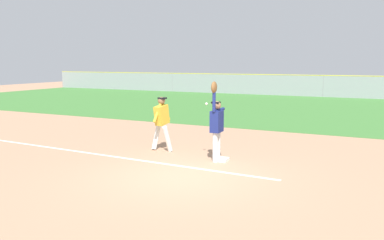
{
  "coord_description": "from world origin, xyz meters",
  "views": [
    {
      "loc": [
        4.37,
        -8.51,
        2.81
      ],
      "look_at": [
        -0.84,
        2.25,
        1.05
      ],
      "focal_mm": 37.14,
      "sensor_mm": 36.0,
      "label": 1
    }
  ],
  "objects_px": {
    "first_base": "(221,159)",
    "parked_car_tan": "(253,85)",
    "fielder": "(216,123)",
    "parked_car_blue": "(377,88)",
    "parked_car_black": "(206,84)",
    "runner": "(162,120)",
    "baseball": "(207,104)",
    "parked_car_white": "(306,86)"
  },
  "relations": [
    {
      "from": "first_base",
      "to": "parked_car_tan",
      "type": "distance_m",
      "value": 26.31
    },
    {
      "from": "fielder",
      "to": "parked_car_blue",
      "type": "height_order",
      "value": "fielder"
    },
    {
      "from": "first_base",
      "to": "parked_car_black",
      "type": "relative_size",
      "value": 0.08
    },
    {
      "from": "first_base",
      "to": "runner",
      "type": "bearing_deg",
      "value": 170.04
    },
    {
      "from": "fielder",
      "to": "baseball",
      "type": "relative_size",
      "value": 30.81
    },
    {
      "from": "baseball",
      "to": "parked_car_tan",
      "type": "xyz_separation_m",
      "value": [
        -6.37,
        25.35,
        -0.94
      ]
    },
    {
      "from": "fielder",
      "to": "parked_car_black",
      "type": "distance_m",
      "value": 27.84
    },
    {
      "from": "runner",
      "to": "parked_car_tan",
      "type": "distance_m",
      "value": 25.45
    },
    {
      "from": "fielder",
      "to": "parked_car_tan",
      "type": "xyz_separation_m",
      "value": [
        -6.77,
        25.54,
        -0.45
      ]
    },
    {
      "from": "first_base",
      "to": "parked_car_blue",
      "type": "relative_size",
      "value": 0.09
    },
    {
      "from": "fielder",
      "to": "first_base",
      "type": "bearing_deg",
      "value": -123.83
    },
    {
      "from": "runner",
      "to": "first_base",
      "type": "bearing_deg",
      "value": -2.61
    },
    {
      "from": "parked_car_tan",
      "to": "fielder",
      "type": "bearing_deg",
      "value": -74.24
    },
    {
      "from": "parked_car_tan",
      "to": "parked_car_white",
      "type": "distance_m",
      "value": 4.77
    },
    {
      "from": "baseball",
      "to": "parked_car_blue",
      "type": "relative_size",
      "value": 0.02
    },
    {
      "from": "fielder",
      "to": "parked_car_black",
      "type": "relative_size",
      "value": 0.5
    },
    {
      "from": "first_base",
      "to": "parked_car_blue",
      "type": "height_order",
      "value": "parked_car_blue"
    },
    {
      "from": "fielder",
      "to": "runner",
      "type": "distance_m",
      "value": 2.15
    },
    {
      "from": "first_base",
      "to": "parked_car_tan",
      "type": "height_order",
      "value": "parked_car_tan"
    },
    {
      "from": "fielder",
      "to": "parked_car_white",
      "type": "xyz_separation_m",
      "value": [
        -2.0,
        25.67,
        -0.45
      ]
    },
    {
      "from": "baseball",
      "to": "parked_car_tan",
      "type": "height_order",
      "value": "baseball"
    },
    {
      "from": "runner",
      "to": "parked_car_tan",
      "type": "xyz_separation_m",
      "value": [
        -4.69,
        25.01,
        -0.32
      ]
    },
    {
      "from": "fielder",
      "to": "runner",
      "type": "height_order",
      "value": "fielder"
    },
    {
      "from": "baseball",
      "to": "fielder",
      "type": "bearing_deg",
      "value": -26.52
    },
    {
      "from": "runner",
      "to": "baseball",
      "type": "relative_size",
      "value": 23.24
    },
    {
      "from": "parked_car_blue",
      "to": "parked_car_white",
      "type": "bearing_deg",
      "value": -179.64
    },
    {
      "from": "baseball",
      "to": "parked_car_black",
      "type": "bearing_deg",
      "value": 113.77
    },
    {
      "from": "runner",
      "to": "parked_car_white",
      "type": "height_order",
      "value": "runner"
    },
    {
      "from": "first_base",
      "to": "fielder",
      "type": "height_order",
      "value": "fielder"
    },
    {
      "from": "fielder",
      "to": "parked_car_white",
      "type": "distance_m",
      "value": 25.75
    },
    {
      "from": "first_base",
      "to": "runner",
      "type": "distance_m",
      "value": 2.41
    },
    {
      "from": "parked_car_black",
      "to": "parked_car_blue",
      "type": "height_order",
      "value": "same"
    },
    {
      "from": "fielder",
      "to": "parked_car_blue",
      "type": "bearing_deg",
      "value": -99.04
    },
    {
      "from": "parked_car_black",
      "to": "fielder",
      "type": "bearing_deg",
      "value": -61.55
    },
    {
      "from": "parked_car_black",
      "to": "parked_car_blue",
      "type": "xyz_separation_m",
      "value": [
        15.13,
        0.27,
        0.0
      ]
    },
    {
      "from": "first_base",
      "to": "fielder",
      "type": "relative_size",
      "value": 0.17
    },
    {
      "from": "parked_car_black",
      "to": "parked_car_blue",
      "type": "bearing_deg",
      "value": 5.14
    },
    {
      "from": "parked_car_white",
      "to": "fielder",
      "type": "bearing_deg",
      "value": -89.55
    },
    {
      "from": "parked_car_tan",
      "to": "parked_car_blue",
      "type": "relative_size",
      "value": 1.0
    },
    {
      "from": "baseball",
      "to": "parked_car_blue",
      "type": "bearing_deg",
      "value": 80.98
    },
    {
      "from": "first_base",
      "to": "baseball",
      "type": "relative_size",
      "value": 5.14
    },
    {
      "from": "first_base",
      "to": "parked_car_blue",
      "type": "bearing_deg",
      "value": 82.07
    }
  ]
}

